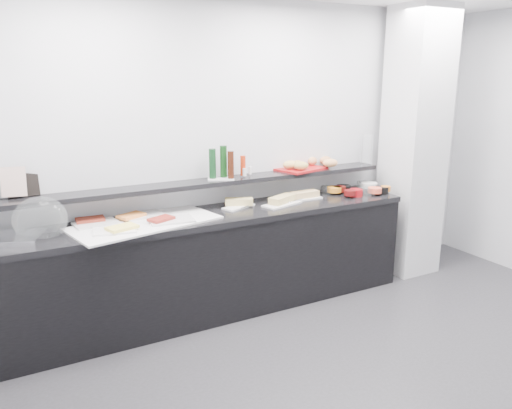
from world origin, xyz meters
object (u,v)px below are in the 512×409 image
bread_tray (301,169)px  carafe (367,149)px  sandwich_plate_mid (282,204)px  condiment_tray (221,179)px  cloche_base (7,238)px  framed_print (22,179)px

bread_tray → carafe: (0.80, -0.02, 0.14)m
sandwich_plate_mid → condiment_tray: bearing=142.4°
cloche_base → carafe: (3.39, 0.17, 0.38)m
sandwich_plate_mid → carafe: bearing=-4.8°
sandwich_plate_mid → bread_tray: size_ratio=0.83×
cloche_base → sandwich_plate_mid: (2.24, -0.06, -0.01)m
sandwich_plate_mid → bread_tray: bearing=18.3°
framed_print → bread_tray: framed_print is taller
cloche_base → carafe: 3.42m
framed_print → bread_tray: (2.44, -0.09, -0.12)m
cloche_base → sandwich_plate_mid: cloche_base is taller
condiment_tray → carafe: size_ratio=0.76×
cloche_base → carafe: size_ratio=1.55×
framed_print → condiment_tray: size_ratio=1.14×
condiment_tray → framed_print: bearing=-161.5°
cloche_base → framed_print: bearing=82.7°
sandwich_plate_mid → carafe: 1.24m
cloche_base → carafe: bearing=24.4°
bread_tray → framed_print: bearing=163.6°
framed_print → cloche_base: bearing=-121.1°
carafe → condiment_tray: bearing=-179.0°
framed_print → condiment_tray: bearing=-7.2°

